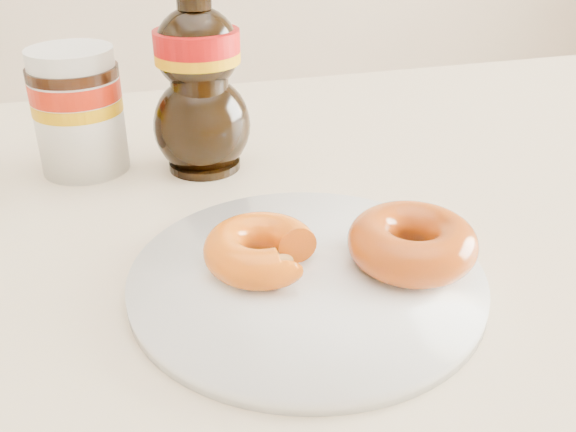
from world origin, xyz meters
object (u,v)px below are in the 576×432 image
object	(u,v)px
plate	(306,278)
nutella_jar	(78,106)
donut_bitten	(261,249)
dining_table	(273,311)
donut_whole	(412,242)
syrup_bottle	(199,77)

from	to	relation	value
plate	nutella_jar	size ratio (longest dim) A/B	2.10
donut_bitten	nutella_jar	bearing A→B (deg)	117.32
dining_table	donut_bitten	world-z (taller)	donut_bitten
donut_bitten	donut_whole	world-z (taller)	donut_whole
dining_table	syrup_bottle	xyz separation A→B (m)	(-0.03, 0.16, 0.18)
plate	donut_whole	distance (m)	0.09
donut_whole	syrup_bottle	distance (m)	0.29
dining_table	donut_whole	bearing A→B (deg)	-47.63
dining_table	syrup_bottle	distance (m)	0.24
donut_whole	nutella_jar	distance (m)	0.38
plate	syrup_bottle	xyz separation A→B (m)	(-0.04, 0.24, 0.09)
syrup_bottle	dining_table	bearing A→B (deg)	-78.78
plate	donut_bitten	world-z (taller)	donut_bitten
donut_bitten	syrup_bottle	distance (m)	0.24
nutella_jar	donut_bitten	bearing A→B (deg)	-64.08
dining_table	syrup_bottle	bearing A→B (deg)	101.22
nutella_jar	syrup_bottle	world-z (taller)	syrup_bottle
dining_table	plate	distance (m)	0.12
donut_whole	donut_bitten	bearing A→B (deg)	166.75
syrup_bottle	nutella_jar	bearing A→B (deg)	165.02
donut_whole	nutella_jar	bearing A→B (deg)	129.84
plate	syrup_bottle	world-z (taller)	syrup_bottle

